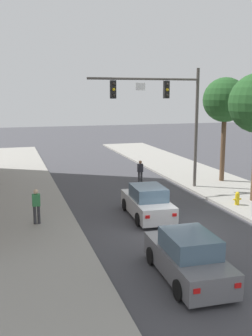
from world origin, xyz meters
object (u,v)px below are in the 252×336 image
object	(u,v)px
car_following_grey	(188,258)
pedestrian_crossing_road	(140,171)
street_tree_second	(225,101)
pedestrian_sidewalk_left_walker	(36,205)
fire_hydrant	(237,198)
traffic_signal_mast	(167,106)
car_lead_white	(147,203)

from	to	relation	value
car_following_grey	pedestrian_crossing_road	xyz separation A→B (m)	(3.02, 13.67, 0.19)
pedestrian_crossing_road	street_tree_second	bearing A→B (deg)	-12.21
pedestrian_sidewalk_left_walker	fire_hydrant	xyz separation A→B (m)	(10.65, 0.10, -0.56)
pedestrian_crossing_road	fire_hydrant	xyz separation A→B (m)	(3.22, -6.83, -0.41)
traffic_signal_mast	car_following_grey	xyz separation A→B (m)	(-3.99, -11.49, -4.64)
street_tree_second	pedestrian_crossing_road	bearing A→B (deg)	167.79
car_lead_white	pedestrian_sidewalk_left_walker	world-z (taller)	pedestrian_sidewalk_left_walker
car_lead_white	street_tree_second	bearing A→B (deg)	37.33
traffic_signal_mast	pedestrian_sidewalk_left_walker	size ratio (longest dim) A/B	4.57
car_following_grey	pedestrian_crossing_road	world-z (taller)	pedestrian_crossing_road
street_tree_second	car_following_grey	bearing A→B (deg)	-124.55
car_lead_white	pedestrian_sidewalk_left_walker	bearing A→B (deg)	179.41
pedestrian_crossing_road	fire_hydrant	size ratio (longest dim) A/B	2.28
car_following_grey	street_tree_second	world-z (taller)	street_tree_second
pedestrian_sidewalk_left_walker	fire_hydrant	world-z (taller)	pedestrian_sidewalk_left_walker
fire_hydrant	street_tree_second	xyz separation A→B (m)	(2.34, 5.62, 5.12)
car_lead_white	traffic_signal_mast	bearing A→B (deg)	58.13
pedestrian_sidewalk_left_walker	car_following_grey	bearing A→B (deg)	-56.85
street_tree_second	pedestrian_sidewalk_left_walker	bearing A→B (deg)	-156.23
traffic_signal_mast	car_lead_white	xyz separation A→B (m)	(-2.98, -4.80, -4.64)
fire_hydrant	street_tree_second	bearing A→B (deg)	67.37
car_lead_white	fire_hydrant	distance (m)	5.24
pedestrian_sidewalk_left_walker	pedestrian_crossing_road	size ratio (longest dim) A/B	1.00
car_following_grey	street_tree_second	size ratio (longest dim) A/B	0.61
traffic_signal_mast	street_tree_second	bearing A→B (deg)	12.01
traffic_signal_mast	pedestrian_crossing_road	distance (m)	5.05
car_following_grey	street_tree_second	distance (m)	15.91
pedestrian_sidewalk_left_walker	traffic_signal_mast	bearing A→B (deg)	29.46
car_lead_white	pedestrian_crossing_road	distance (m)	7.27
fire_hydrant	car_following_grey	bearing A→B (deg)	-132.37
traffic_signal_mast	street_tree_second	world-z (taller)	traffic_signal_mast
car_following_grey	pedestrian_crossing_road	distance (m)	14.00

